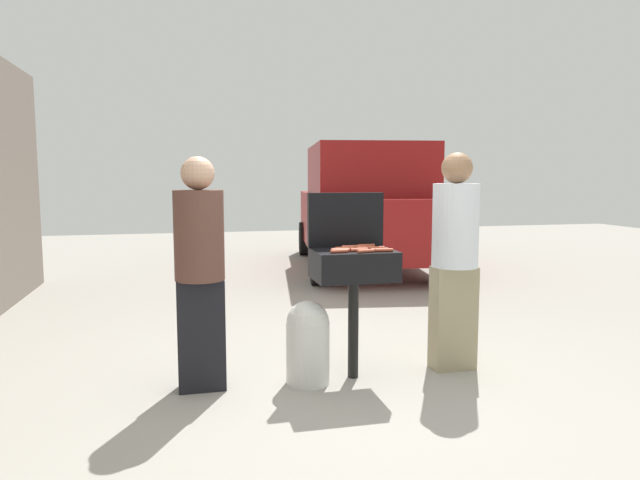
# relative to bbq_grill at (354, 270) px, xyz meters

# --- Properties ---
(ground_plane) EXTENTS (24.00, 24.00, 0.00)m
(ground_plane) POSITION_rel_bbq_grill_xyz_m (-0.18, -0.23, -0.83)
(ground_plane) COLOR #9E998E
(bbq_grill) EXTENTS (0.60, 0.44, 0.97)m
(bbq_grill) POSITION_rel_bbq_grill_xyz_m (0.00, 0.00, 0.00)
(bbq_grill) COLOR black
(bbq_grill) RESTS_ON ground
(grill_lid_open) EXTENTS (0.60, 0.05, 0.42)m
(grill_lid_open) POSITION_rel_bbq_grill_xyz_m (0.00, 0.22, 0.36)
(grill_lid_open) COLOR black
(grill_lid_open) RESTS_ON bbq_grill
(hot_dog_0) EXTENTS (0.13, 0.03, 0.03)m
(hot_dog_0) POSITION_rel_bbq_grill_xyz_m (-0.12, -0.09, 0.16)
(hot_dog_0) COLOR #AD4228
(hot_dog_0) RESTS_ON bbq_grill
(hot_dog_1) EXTENTS (0.13, 0.03, 0.03)m
(hot_dog_1) POSITION_rel_bbq_grill_xyz_m (-0.07, 0.02, 0.16)
(hot_dog_1) COLOR #C6593D
(hot_dog_1) RESTS_ON bbq_grill
(hot_dog_2) EXTENTS (0.13, 0.03, 0.03)m
(hot_dog_2) POSITION_rel_bbq_grill_xyz_m (0.16, -0.11, 0.16)
(hot_dog_2) COLOR #AD4228
(hot_dog_2) RESTS_ON bbq_grill
(hot_dog_3) EXTENTS (0.13, 0.04, 0.03)m
(hot_dog_3) POSITION_rel_bbq_grill_xyz_m (0.18, -0.15, 0.16)
(hot_dog_3) COLOR #AD4228
(hot_dog_3) RESTS_ON bbq_grill
(hot_dog_4) EXTENTS (0.13, 0.04, 0.03)m
(hot_dog_4) POSITION_rel_bbq_grill_xyz_m (0.09, 0.02, 0.16)
(hot_dog_4) COLOR #B74C33
(hot_dog_4) RESTS_ON bbq_grill
(hot_dog_5) EXTENTS (0.13, 0.03, 0.03)m
(hot_dog_5) POSITION_rel_bbq_grill_xyz_m (0.04, 0.07, 0.16)
(hot_dog_5) COLOR #B74C33
(hot_dog_5) RESTS_ON bbq_grill
(hot_dog_6) EXTENTS (0.13, 0.04, 0.03)m
(hot_dog_6) POSITION_rel_bbq_grill_xyz_m (0.17, -0.02, 0.16)
(hot_dog_6) COLOR #AD4228
(hot_dog_6) RESTS_ON bbq_grill
(hot_dog_7) EXTENTS (0.13, 0.03, 0.03)m
(hot_dog_7) POSITION_rel_bbq_grill_xyz_m (-0.12, -0.06, 0.16)
(hot_dog_7) COLOR #B74C33
(hot_dog_7) RESTS_ON bbq_grill
(hot_dog_8) EXTENTS (0.13, 0.03, 0.03)m
(hot_dog_8) POSITION_rel_bbq_grill_xyz_m (-0.15, -0.13, 0.16)
(hot_dog_8) COLOR #B74C33
(hot_dog_8) RESTS_ON bbq_grill
(hot_dog_9) EXTENTS (0.13, 0.04, 0.03)m
(hot_dog_9) POSITION_rel_bbq_grill_xyz_m (0.01, -0.09, 0.16)
(hot_dog_9) COLOR #B74C33
(hot_dog_9) RESTS_ON bbq_grill
(hot_dog_10) EXTENTS (0.13, 0.03, 0.03)m
(hot_dog_10) POSITION_rel_bbq_grill_xyz_m (0.14, 0.14, 0.16)
(hot_dog_10) COLOR #AD4228
(hot_dog_10) RESTS_ON bbq_grill
(hot_dog_11) EXTENTS (0.13, 0.03, 0.03)m
(hot_dog_11) POSITION_rel_bbq_grill_xyz_m (-0.09, -0.02, 0.16)
(hot_dog_11) COLOR #AD4228
(hot_dog_11) RESTS_ON bbq_grill
(hot_dog_12) EXTENTS (0.13, 0.04, 0.03)m
(hot_dog_12) POSITION_rel_bbq_grill_xyz_m (0.04, -0.16, 0.16)
(hot_dog_12) COLOR #C6593D
(hot_dog_12) RESTS_ON bbq_grill
(hot_dog_13) EXTENTS (0.13, 0.03, 0.03)m
(hot_dog_13) POSITION_rel_bbq_grill_xyz_m (0.03, -0.05, 0.16)
(hot_dog_13) COLOR #AD4228
(hot_dog_13) RESTS_ON bbq_grill
(hot_dog_14) EXTENTS (0.13, 0.03, 0.03)m
(hot_dog_14) POSITION_rel_bbq_grill_xyz_m (0.00, 0.10, 0.16)
(hot_dog_14) COLOR #B74C33
(hot_dog_14) RESTS_ON bbq_grill
(propane_tank) EXTENTS (0.32, 0.32, 0.62)m
(propane_tank) POSITION_rel_bbq_grill_xyz_m (-0.36, -0.04, -0.51)
(propane_tank) COLOR silver
(propane_tank) RESTS_ON ground
(person_left) EXTENTS (0.35, 0.35, 1.66)m
(person_left) POSITION_rel_bbq_grill_xyz_m (-1.12, 0.02, 0.07)
(person_left) COLOR black
(person_left) RESTS_ON ground
(person_right) EXTENTS (0.36, 0.36, 1.70)m
(person_right) POSITION_rel_bbq_grill_xyz_m (0.83, 0.01, 0.10)
(person_right) COLOR gray
(person_right) RESTS_ON ground
(parked_minivan) EXTENTS (2.54, 4.63, 2.02)m
(parked_minivan) POSITION_rel_bbq_grill_xyz_m (1.71, 5.02, 0.20)
(parked_minivan) COLOR maroon
(parked_minivan) RESTS_ON ground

